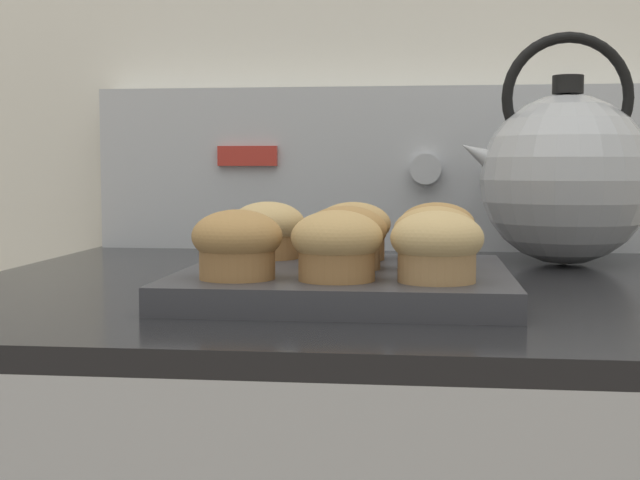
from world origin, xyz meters
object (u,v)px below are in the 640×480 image
muffin_r0_c1 (337,245)px  muffin_r2_c2 (437,231)px  muffin_r1_c2 (435,238)px  muffin_pan (343,282)px  tea_kettle (565,176)px  muffin_r0_c2 (437,246)px  muffin_r2_c0 (268,230)px  muffin_r1_c1 (342,237)px  muffin_r2_c1 (349,231)px  muffin_r0_c0 (237,244)px

muffin_r0_c1 → muffin_r2_c2: same height
muffin_r0_c1 → muffin_r1_c2: (0.08, 0.08, 0.00)m
muffin_pan → tea_kettle: tea_kettle is taller
muffin_r0_c2 → muffin_r2_c2: same height
muffin_r1_c2 → muffin_r2_c2: bearing=88.2°
muffin_r0_c2 → muffin_r2_c0: (-0.16, 0.16, 0.00)m
muffin_r1_c1 → muffin_r2_c1: size_ratio=1.00×
muffin_r0_c0 → muffin_pan: bearing=45.4°
muffin_r0_c2 → muffin_r2_c1: same height
muffin_pan → muffin_r0_c0: size_ratio=3.89×
muffin_r0_c0 → muffin_r2_c1: 0.17m
muffin_r0_c2 → muffin_r0_c1: bearing=179.7°
muffin_r0_c1 → muffin_r2_c1: 0.16m
muffin_r1_c2 → muffin_r2_c1: 0.11m
muffin_r0_c0 → muffin_r2_c0: (-0.00, 0.16, 0.00)m
muffin_r0_c1 → muffin_r1_c2: 0.11m
muffin_r0_c1 → muffin_pan: bearing=91.9°
muffin_r0_c2 → muffin_r1_c2: 0.08m
muffin_r0_c2 → tea_kettle: size_ratio=0.27×
muffin_r1_c2 → muffin_pan: bearing=179.7°
muffin_r0_c2 → tea_kettle: 0.38m
muffin_r0_c0 → tea_kettle: size_ratio=0.27×
muffin_pan → muffin_r2_c0: (-0.08, 0.08, 0.04)m
muffin_r1_c1 → muffin_r2_c1: same height
muffin_r1_c1 → muffin_r1_c2: size_ratio=1.00×
muffin_pan → muffin_r0_c0: (-0.08, -0.08, 0.04)m
muffin_r1_c2 → muffin_r2_c1: bearing=134.7°
muffin_pan → muffin_r2_c0: 0.12m
muffin_pan → muffin_r1_c2: bearing=-0.3°
muffin_r0_c0 → muffin_r1_c1: bearing=45.9°
muffin_r1_c1 → muffin_r0_c0: bearing=-134.1°
muffin_pan → muffin_r0_c0: 0.11m
muffin_r2_c0 → muffin_r2_c1: size_ratio=1.00×
muffin_pan → muffin_r0_c2: 0.12m
muffin_r0_c2 → muffin_r1_c1: (-0.08, 0.08, 0.00)m
muffin_r0_c0 → muffin_r1_c2: 0.17m
muffin_r0_c2 → tea_kettle: tea_kettle is taller
muffin_r1_c1 → muffin_r1_c2: bearing=-0.5°
tea_kettle → muffin_r0_c2: bearing=-112.9°
muffin_r0_c1 → muffin_r2_c0: (-0.08, 0.16, 0.00)m
muffin_r2_c0 → muffin_r2_c1: (0.08, -0.00, 0.00)m
muffin_r1_c2 → muffin_r2_c2: size_ratio=1.00×
muffin_r1_c1 → muffin_r2_c0: size_ratio=1.00×
muffin_pan → muffin_r1_c1: bearing=156.9°
muffin_r1_c2 → muffin_r2_c1: size_ratio=1.00×
tea_kettle → muffin_r0_c1: bearing=-122.8°
muffin_r0_c2 → muffin_r2_c2: (0.00, 0.16, 0.00)m
muffin_r0_c2 → muffin_r1_c2: bearing=90.4°
muffin_pan → muffin_r1_c2: 0.09m
muffin_pan → muffin_r2_c1: 0.09m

